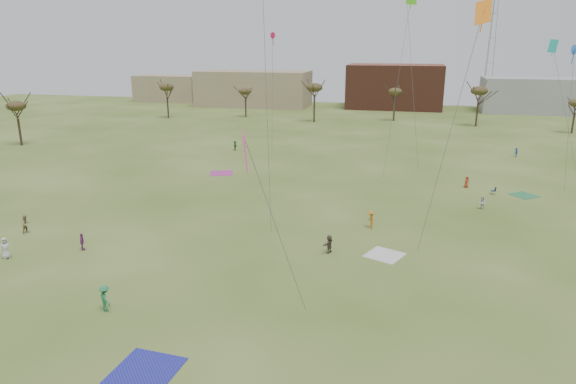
% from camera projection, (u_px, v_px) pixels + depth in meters
% --- Properties ---
extents(ground, '(260.00, 260.00, 0.00)m').
position_uv_depth(ground, '(245.00, 322.00, 33.30)').
color(ground, '#3F531A').
rests_on(ground, ground).
extents(flyer_near_left, '(1.05, 1.08, 1.87)m').
position_uv_depth(flyer_near_left, '(5.00, 248.00, 42.92)').
color(flyer_near_left, silver).
rests_on(flyer_near_left, ground).
extents(flyer_near_center, '(1.38, 1.27, 1.87)m').
position_uv_depth(flyer_near_center, '(105.00, 298.00, 34.46)').
color(flyer_near_center, '#297B4A').
rests_on(flyer_near_center, ground).
extents(spectator_fore_b, '(0.87, 1.01, 1.80)m').
position_uv_depth(spectator_fore_b, '(26.00, 224.00, 48.72)').
color(spectator_fore_b, '#91855C').
rests_on(spectator_fore_b, ground).
extents(spectator_fore_c, '(0.99, 1.60, 1.64)m').
position_uv_depth(spectator_fore_c, '(329.00, 244.00, 44.10)').
color(spectator_fore_c, brown).
rests_on(spectator_fore_c, ground).
extents(flyer_mid_b, '(1.11, 1.32, 1.77)m').
position_uv_depth(flyer_mid_b, '(371.00, 219.00, 50.07)').
color(flyer_mid_b, '#C27824').
rests_on(flyer_mid_b, ground).
extents(spectator_mid_d, '(0.78, 1.00, 1.58)m').
position_uv_depth(spectator_mid_d, '(82.00, 242.00, 44.67)').
color(spectator_mid_d, '#8F3B88').
rests_on(spectator_mid_d, ground).
extents(spectator_mid_e, '(0.92, 0.90, 1.50)m').
position_uv_depth(spectator_mid_e, '(482.00, 203.00, 55.74)').
color(spectator_mid_e, silver).
rests_on(spectator_mid_e, ground).
extents(flyer_far_a, '(1.12, 1.56, 1.63)m').
position_uv_depth(flyer_far_a, '(235.00, 145.00, 86.79)').
color(flyer_far_a, '#2F7727').
rests_on(flyer_far_a, ground).
extents(flyer_far_b, '(0.85, 0.80, 1.46)m').
position_uv_depth(flyer_far_b, '(467.00, 182.00, 64.20)').
color(flyer_far_b, '#A4341C').
rests_on(flyer_far_b, ground).
extents(flyer_far_c, '(0.75, 1.04, 1.45)m').
position_uv_depth(flyer_far_c, '(516.00, 152.00, 81.68)').
color(flyer_far_c, navy).
rests_on(flyer_far_c, ground).
extents(blanket_blue, '(3.73, 3.73, 0.03)m').
position_uv_depth(blanket_blue, '(146.00, 371.00, 28.33)').
color(blanket_blue, '#24289F').
rests_on(blanket_blue, ground).
extents(blanket_cream, '(3.79, 3.79, 0.03)m').
position_uv_depth(blanket_cream, '(385.00, 255.00, 43.80)').
color(blanket_cream, silver).
rests_on(blanket_cream, ground).
extents(blanket_plum, '(3.88, 3.88, 0.03)m').
position_uv_depth(blanket_plum, '(222.00, 173.00, 71.46)').
color(blanket_plum, '#B2378D').
rests_on(blanket_plum, ground).
extents(blanket_olive, '(3.80, 3.80, 0.03)m').
position_uv_depth(blanket_olive, '(524.00, 195.00, 60.98)').
color(blanket_olive, '#2D7D49').
rests_on(blanket_olive, ground).
extents(camp_chair_right, '(0.60, 0.56, 0.87)m').
position_uv_depth(camp_chair_right, '(493.00, 192.00, 61.42)').
color(camp_chair_right, '#15203A').
rests_on(camp_chair_right, ground).
extents(tree_line, '(117.44, 49.32, 8.91)m').
position_uv_depth(tree_line, '(350.00, 96.00, 105.74)').
color(tree_line, '#3A2B1E').
rests_on(tree_line, ground).
extents(building_tan, '(32.00, 14.00, 10.00)m').
position_uv_depth(building_tan, '(254.00, 89.00, 147.00)').
color(building_tan, '#937F60').
rests_on(building_tan, ground).
extents(building_brick, '(26.00, 16.00, 12.00)m').
position_uv_depth(building_brick, '(395.00, 86.00, 142.42)').
color(building_brick, brown).
rests_on(building_brick, ground).
extents(building_grey, '(24.00, 12.00, 9.00)m').
position_uv_depth(building_grey, '(529.00, 95.00, 133.13)').
color(building_grey, gray).
rests_on(building_grey, ground).
extents(building_tan_west, '(20.00, 12.00, 8.00)m').
position_uv_depth(building_tan_west, '(170.00, 88.00, 160.54)').
color(building_tan_west, '#937F60').
rests_on(building_tan_west, ground).
extents(radio_tower, '(1.51, 1.72, 41.00)m').
position_uv_depth(radio_tower, '(492.00, 37.00, 137.75)').
color(radio_tower, '#9EA3A8').
rests_on(radio_tower, ground).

